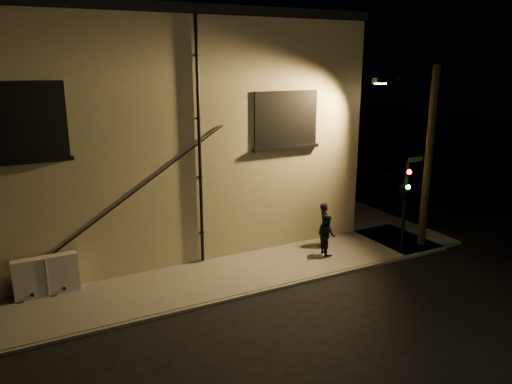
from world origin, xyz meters
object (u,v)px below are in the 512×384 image
traffic_signal (404,190)px  streetlamp_pole (425,153)px  pedestrian_a (324,225)px  utility_cabinet (46,276)px  pedestrian_b (327,235)px

traffic_signal → streetlamp_pole: bearing=9.6°
pedestrian_a → utility_cabinet: bearing=117.9°
pedestrian_b → streetlamp_pole: 4.79m
traffic_signal → pedestrian_a: bearing=142.1°
utility_cabinet → traffic_signal: (12.13, -2.22, 1.74)m
pedestrian_a → streetlamp_pole: size_ratio=0.24×
utility_cabinet → streetlamp_pole: streetlamp_pole is taller
pedestrian_b → traffic_signal: (2.66, -0.99, 1.61)m
utility_cabinet → streetlamp_pole: 13.73m
utility_cabinet → pedestrian_b: 9.55m
pedestrian_b → streetlamp_pole: streetlamp_pole is taller
pedestrian_a → pedestrian_b: size_ratio=1.13×
utility_cabinet → traffic_signal: size_ratio=0.54×
utility_cabinet → pedestrian_a: bearing=-2.8°
utility_cabinet → pedestrian_b: size_ratio=1.25×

